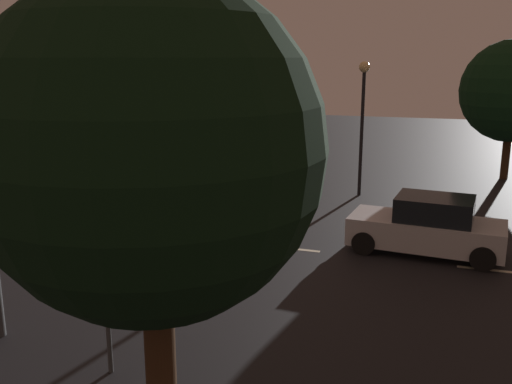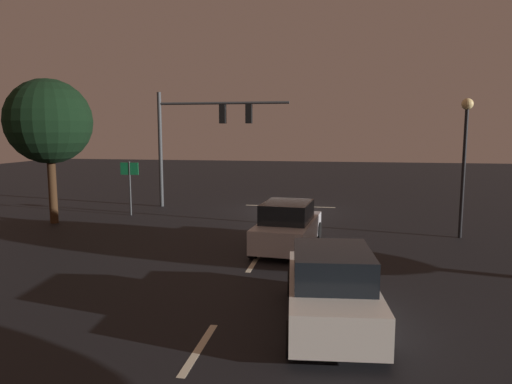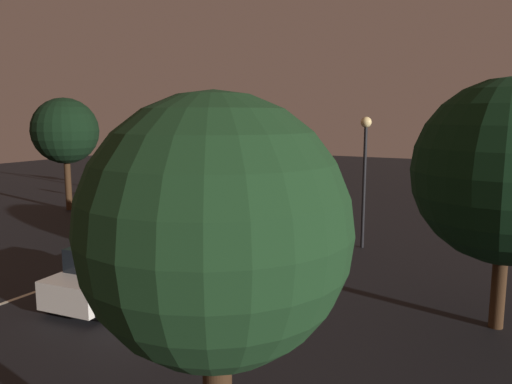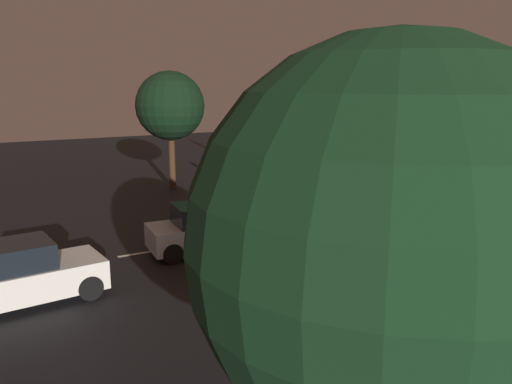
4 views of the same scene
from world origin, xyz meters
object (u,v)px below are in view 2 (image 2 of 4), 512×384
object	(u,v)px
street_lamp_left_kerb	(465,142)
tree_right_near	(49,122)
car_approaching	(288,227)
route_sign	(130,177)
traffic_signal_assembly	(201,127)
car_distant	(331,288)

from	to	relation	value
street_lamp_left_kerb	tree_right_near	bearing A→B (deg)	0.37
car_approaching	street_lamp_left_kerb	distance (m)	7.70
route_sign	tree_right_near	distance (m)	4.43
traffic_signal_assembly	car_distant	world-z (taller)	traffic_signal_assembly
car_approaching	traffic_signal_assembly	bearing A→B (deg)	-55.45
traffic_signal_assembly	tree_right_near	distance (m)	7.62
street_lamp_left_kerb	tree_right_near	world-z (taller)	tree_right_near
traffic_signal_assembly	car_approaching	world-z (taller)	traffic_signal_assembly
traffic_signal_assembly	street_lamp_left_kerb	bearing A→B (deg)	156.52
street_lamp_left_kerb	route_sign	xyz separation A→B (m)	(14.91, -2.34, -1.82)
car_distant	street_lamp_left_kerb	size ratio (longest dim) A/B	0.83
car_approaching	tree_right_near	xyz separation A→B (m)	(11.00, -2.76, 3.78)
car_distant	street_lamp_left_kerb	bearing A→B (deg)	-118.00
car_approaching	tree_right_near	size ratio (longest dim) A/B	0.69
route_sign	street_lamp_left_kerb	bearing A→B (deg)	171.10
car_distant	route_sign	distance (m)	15.32
traffic_signal_assembly	street_lamp_left_kerb	distance (m)	13.21
street_lamp_left_kerb	route_sign	bearing A→B (deg)	-8.90
car_distant	tree_right_near	xyz separation A→B (m)	(12.61, -9.08, 3.78)
car_approaching	route_sign	xyz separation A→B (m)	(8.41, -5.21, 1.14)
route_sign	tree_right_near	world-z (taller)	tree_right_near
tree_right_near	traffic_signal_assembly	bearing A→B (deg)	-135.17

